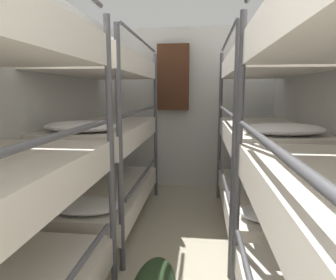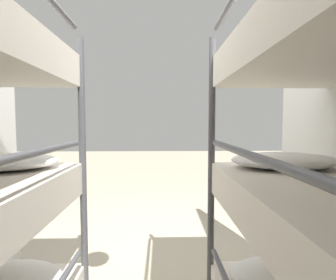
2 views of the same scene
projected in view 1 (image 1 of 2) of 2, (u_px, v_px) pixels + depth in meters
The scene contains 5 objects.
wall_left at pixel (4, 127), 2.12m from camera, with size 0.06×4.88×2.29m.
wall_back at pixel (189, 109), 4.35m from camera, with size 2.48×0.06×2.29m.
bunk_stack_left_far at pixel (106, 132), 3.07m from camera, with size 0.78×1.79×1.90m.
bunk_stack_right_far at pixel (265, 135), 2.89m from camera, with size 0.78×1.79×1.90m.
hanging_coat at pixel (173, 78), 4.16m from camera, with size 0.44×0.12×0.90m.
Camera 1 is at (0.18, 0.42, 1.39)m, focal length 32.00 mm.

